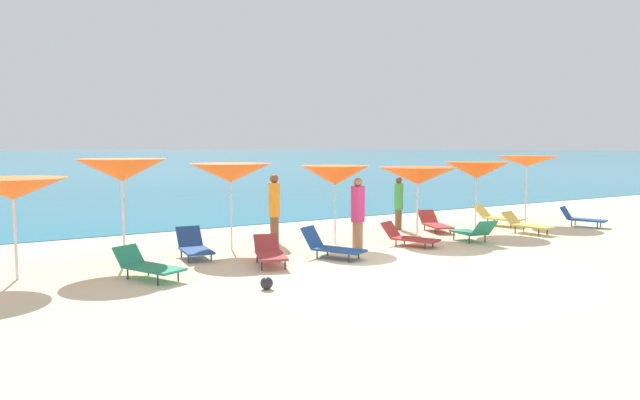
% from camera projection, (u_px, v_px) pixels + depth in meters
% --- Properties ---
extents(ground_plane, '(50.00, 100.00, 0.30)m').
position_uv_depth(ground_plane, '(241.00, 223.00, 21.28)').
color(ground_plane, beige).
extents(umbrella_0, '(2.09, 2.09, 2.05)m').
position_uv_depth(umbrella_0, '(13.00, 189.00, 11.40)').
color(umbrella_0, silver).
rests_on(umbrella_0, ground_plane).
extents(umbrella_1, '(2.03, 2.03, 2.39)m').
position_uv_depth(umbrella_1, '(122.00, 170.00, 12.99)').
color(umbrella_1, silver).
rests_on(umbrella_1, ground_plane).
extents(umbrella_2, '(2.29, 2.29, 2.24)m').
position_uv_depth(umbrella_2, '(231.00, 173.00, 14.74)').
color(umbrella_2, silver).
rests_on(umbrella_2, ground_plane).
extents(umbrella_3, '(1.89, 1.89, 2.15)m').
position_uv_depth(umbrella_3, '(335.00, 175.00, 15.66)').
color(umbrella_3, silver).
rests_on(umbrella_3, ground_plane).
extents(umbrella_4, '(2.37, 2.37, 2.07)m').
position_uv_depth(umbrella_4, '(418.00, 176.00, 16.89)').
color(umbrella_4, silver).
rests_on(umbrella_4, ground_plane).
extents(umbrella_5, '(2.24, 2.24, 2.18)m').
position_uv_depth(umbrella_5, '(477.00, 170.00, 18.19)').
color(umbrella_5, silver).
rests_on(umbrella_5, ground_plane).
extents(umbrella_6, '(2.26, 2.26, 2.34)m').
position_uv_depth(umbrella_6, '(527.00, 161.00, 20.19)').
color(umbrella_6, silver).
rests_on(umbrella_6, ground_plane).
extents(lounge_chair_0, '(1.08, 1.72, 0.59)m').
position_uv_depth(lounge_chair_0, '(270.00, 252.00, 13.02)').
color(lounge_chair_0, '#A53333').
rests_on(lounge_chair_0, ground_plane).
extents(lounge_chair_1, '(1.00, 1.51, 0.65)m').
position_uv_depth(lounge_chair_1, '(582.00, 218.00, 19.17)').
color(lounge_chair_1, '#1E478C').
rests_on(lounge_chair_1, ground_plane).
extents(lounge_chair_2, '(0.84, 1.50, 0.68)m').
position_uv_depth(lounge_chair_2, '(473.00, 231.00, 16.06)').
color(lounge_chair_2, '#268C66').
rests_on(lounge_chair_2, ground_plane).
extents(lounge_chair_3, '(0.68, 1.58, 0.62)m').
position_uv_depth(lounge_chair_3, '(526.00, 224.00, 17.73)').
color(lounge_chair_3, '#D8BF4C').
rests_on(lounge_chair_3, ground_plane).
extents(lounge_chair_4, '(1.14, 1.64, 0.61)m').
position_uv_depth(lounge_chair_4, '(408.00, 237.00, 15.47)').
color(lounge_chair_4, '#A53333').
rests_on(lounge_chair_4, ground_plane).
extents(lounge_chair_5, '(1.06, 1.70, 0.66)m').
position_uv_depth(lounge_chair_5, '(497.00, 217.00, 19.47)').
color(lounge_chair_5, '#D8BF4C').
rests_on(lounge_chair_5, ground_plane).
extents(lounge_chair_6, '(1.09, 1.75, 0.59)m').
position_uv_depth(lounge_chair_6, '(435.00, 223.00, 18.22)').
color(lounge_chair_6, '#A53333').
rests_on(lounge_chair_6, ground_plane).
extents(lounge_chair_7, '(1.20, 1.64, 0.72)m').
position_uv_depth(lounge_chair_7, '(331.00, 246.00, 13.78)').
color(lounge_chair_7, '#1E478C').
rests_on(lounge_chair_7, ground_plane).
extents(lounge_chair_8, '(1.20, 1.69, 0.62)m').
position_uv_depth(lounge_chair_8, '(147.00, 265.00, 11.60)').
color(lounge_chair_8, '#268C66').
rests_on(lounge_chair_8, ground_plane).
extents(lounge_chair_9, '(0.76, 1.54, 0.69)m').
position_uv_depth(lounge_chair_9, '(194.00, 246.00, 13.83)').
color(lounge_chair_9, '#1E478C').
rests_on(lounge_chair_9, ground_plane).
extents(beachgoer_0, '(0.32, 0.32, 1.91)m').
position_uv_depth(beachgoer_0, '(274.00, 206.00, 15.90)').
color(beachgoer_0, brown).
rests_on(beachgoer_0, ground_plane).
extents(beachgoer_1, '(0.36, 0.36, 1.86)m').
position_uv_depth(beachgoer_1, '(358.00, 211.00, 15.00)').
color(beachgoer_1, '#A3704C').
rests_on(beachgoer_1, ground_plane).
extents(beachgoer_2, '(0.29, 0.29, 1.70)m').
position_uv_depth(beachgoer_2, '(399.00, 201.00, 18.48)').
color(beachgoer_2, brown).
rests_on(beachgoer_2, ground_plane).
extents(beach_ball, '(0.24, 0.24, 0.24)m').
position_uv_depth(beach_ball, '(267.00, 283.00, 10.76)').
color(beach_ball, '#26262D').
rests_on(beach_ball, ground_plane).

